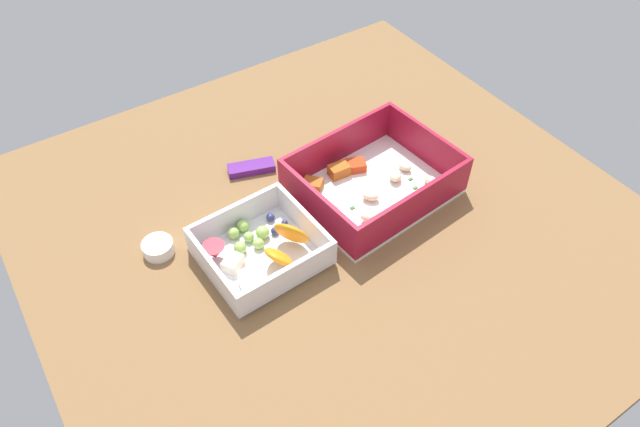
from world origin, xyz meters
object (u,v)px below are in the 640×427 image
object	(u,v)px
pasta_container	(372,183)
candy_bar	(251,168)
fruit_bowl	(260,250)
paper_cup_liner	(158,248)

from	to	relation	value
pasta_container	candy_bar	xyz separation A→B (cm)	(-12.34, 13.73, -1.37)
fruit_bowl	pasta_container	bearing A→B (deg)	5.29
candy_bar	paper_cup_liner	bearing A→B (deg)	-158.31
fruit_bowl	paper_cup_liner	xyz separation A→B (cm)	(-10.74, 8.42, -0.86)
pasta_container	fruit_bowl	world-z (taller)	pasta_container
pasta_container	fruit_bowl	distance (cm)	19.58
pasta_container	fruit_bowl	bearing A→B (deg)	-179.80
candy_bar	paper_cup_liner	world-z (taller)	paper_cup_liner
fruit_bowl	candy_bar	distance (cm)	17.14
fruit_bowl	candy_bar	bearing A→B (deg)	65.29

